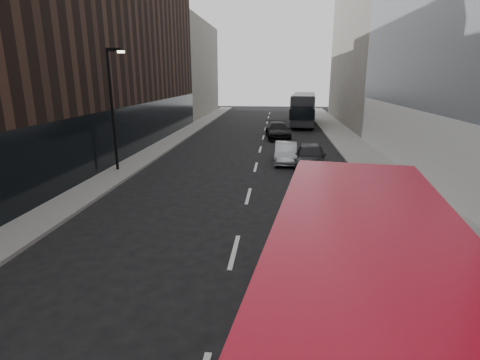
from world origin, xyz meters
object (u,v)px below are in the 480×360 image
(car_a, at_px, (311,156))
(street_lamp, at_px, (113,102))
(grey_bus, at_px, (303,109))
(car_c, at_px, (278,131))
(car_b, at_px, (286,153))

(car_a, bearing_deg, street_lamp, -165.80)
(street_lamp, height_order, car_a, street_lamp)
(grey_bus, distance_m, car_c, 10.64)
(car_a, distance_m, car_c, 11.81)
(grey_bus, relative_size, car_c, 2.24)
(street_lamp, relative_size, car_b, 1.71)
(grey_bus, relative_size, car_b, 2.78)
(grey_bus, bearing_deg, car_c, -101.13)
(grey_bus, distance_m, car_b, 20.37)
(car_a, xyz_separation_m, car_b, (-1.51, 1.59, -0.12))
(grey_bus, xyz_separation_m, car_c, (-2.94, -10.16, -1.20))
(street_lamp, distance_m, car_c, 17.01)
(car_c, bearing_deg, street_lamp, -131.47)
(car_a, bearing_deg, car_b, 137.94)
(street_lamp, bearing_deg, car_b, 19.52)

